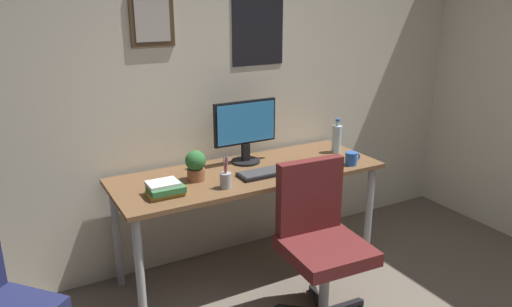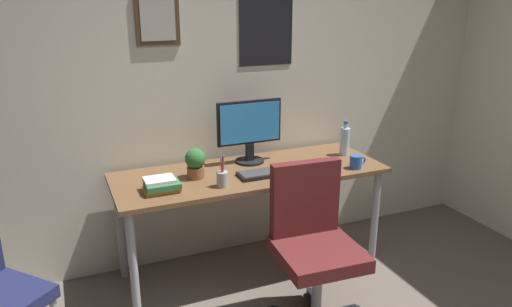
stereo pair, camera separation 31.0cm
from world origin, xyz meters
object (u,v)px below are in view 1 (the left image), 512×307
monitor (245,129)px  water_bottle (337,138)px  keyboard (270,172)px  office_chair (319,234)px  book_stack_left (165,189)px  coffee_mug_near (351,159)px  pen_cup (226,179)px  computer_mouse (307,163)px  potted_plant (196,164)px

monitor → water_bottle: 0.72m
keyboard → water_bottle: bearing=13.6°
keyboard → office_chair: bearing=-84.7°
keyboard → book_stack_left: 0.71m
book_stack_left → coffee_mug_near: bearing=-4.6°
coffee_mug_near → pen_cup: bearing=177.8°
office_chair → coffee_mug_near: office_chair is taller
water_bottle → office_chair: bearing=-133.2°
keyboard → computer_mouse: (0.30, 0.02, 0.01)m
keyboard → potted_plant: (-0.46, 0.13, 0.09)m
keyboard → water_bottle: (0.66, 0.16, 0.09)m
coffee_mug_near → water_bottle: bearing=73.0°
coffee_mug_near → potted_plant: (-1.04, 0.24, 0.06)m
computer_mouse → coffee_mug_near: 0.31m
monitor → water_bottle: monitor is taller
keyboard → coffee_mug_near: size_ratio=3.60×
office_chair → water_bottle: (0.61, 0.65, 0.33)m
pen_cup → book_stack_left: (-0.36, 0.07, -0.01)m
computer_mouse → coffee_mug_near: size_ratio=0.92×
computer_mouse → water_bottle: bearing=21.7°
office_chair → computer_mouse: (0.25, 0.51, 0.24)m
computer_mouse → coffee_mug_near: (0.28, -0.13, 0.03)m
potted_plant → book_stack_left: 0.29m
computer_mouse → keyboard: bearing=-176.9°
office_chair → keyboard: bearing=95.3°
keyboard → pen_cup: (-0.36, -0.08, 0.04)m
keyboard → computer_mouse: computer_mouse is taller
water_bottle → potted_plant: water_bottle is taller
water_bottle → keyboard: bearing=-166.4°
potted_plant → pen_cup: (0.11, -0.21, -0.05)m
office_chair → book_stack_left: bearing=147.6°
monitor → computer_mouse: bearing=-38.7°
computer_mouse → pen_cup: size_ratio=0.55×
coffee_mug_near → pen_cup: (-0.93, 0.04, 0.01)m
water_bottle → book_stack_left: bearing=-172.8°
office_chair → keyboard: office_chair is taller
potted_plant → pen_cup: bearing=-62.7°
computer_mouse → coffee_mug_near: bearing=-25.6°
office_chair → keyboard: size_ratio=2.21×
keyboard → computer_mouse: size_ratio=3.91×
coffee_mug_near → office_chair: bearing=-144.4°
coffee_mug_near → pen_cup: size_ratio=0.60×
computer_mouse → water_bottle: (0.36, 0.14, 0.09)m
office_chair → potted_plant: size_ratio=4.87×
monitor → pen_cup: monitor is taller
keyboard → book_stack_left: (-0.71, -0.01, 0.03)m
office_chair → pen_cup: 0.64m
water_bottle → book_stack_left: size_ratio=1.21×
monitor → pen_cup: (-0.33, -0.36, -0.19)m
book_stack_left → keyboard: bearing=1.1°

